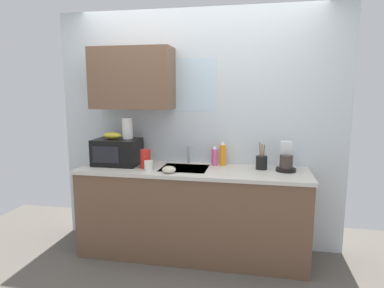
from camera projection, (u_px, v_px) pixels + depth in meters
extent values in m
cube|color=silver|center=(198.00, 130.00, 3.59)|extent=(3.05, 0.10, 2.50)
cube|color=brown|center=(132.00, 78.00, 3.42)|extent=(0.84, 0.32, 0.62)
cube|color=silver|center=(190.00, 85.00, 3.49)|extent=(0.56, 0.02, 0.55)
cube|color=brown|center=(192.00, 214.00, 3.38)|extent=(2.25, 0.60, 0.86)
cube|color=beige|center=(192.00, 171.00, 3.31)|extent=(2.28, 0.63, 0.03)
cube|color=#9EA0A5|center=(184.00, 175.00, 3.35)|extent=(0.46, 0.38, 0.14)
cylinder|color=#B2B5BA|center=(189.00, 155.00, 3.54)|extent=(0.03, 0.03, 0.18)
cube|color=black|center=(117.00, 152.00, 3.48)|extent=(0.46, 0.34, 0.27)
cube|color=black|center=(106.00, 155.00, 3.32)|extent=(0.28, 0.01, 0.17)
ellipsoid|color=gold|center=(112.00, 136.00, 3.46)|extent=(0.20, 0.11, 0.07)
cylinder|color=white|center=(127.00, 128.00, 3.47)|extent=(0.11, 0.11, 0.22)
cylinder|color=black|center=(286.00, 170.00, 3.21)|extent=(0.19, 0.19, 0.03)
cylinder|color=#3F332D|center=(286.00, 162.00, 3.19)|extent=(0.12, 0.12, 0.13)
cube|color=silver|center=(286.00, 155.00, 3.25)|extent=(0.11, 0.09, 0.26)
cylinder|color=#E55999|center=(215.00, 157.00, 3.46)|extent=(0.06, 0.06, 0.17)
cone|color=white|center=(215.00, 147.00, 3.44)|extent=(0.05, 0.05, 0.04)
cylinder|color=orange|center=(223.00, 155.00, 3.44)|extent=(0.06, 0.06, 0.22)
cone|color=white|center=(223.00, 143.00, 3.42)|extent=(0.05, 0.05, 0.04)
cylinder|color=red|center=(145.00, 159.00, 3.33)|extent=(0.10, 0.10, 0.19)
cylinder|color=white|center=(149.00, 166.00, 3.24)|extent=(0.08, 0.08, 0.09)
cylinder|color=black|center=(262.00, 163.00, 3.28)|extent=(0.11, 0.11, 0.13)
cylinder|color=olive|center=(260.00, 154.00, 3.27)|extent=(0.03, 0.02, 0.23)
cylinder|color=olive|center=(264.00, 155.00, 3.28)|extent=(0.03, 0.02, 0.20)
cylinder|color=olive|center=(262.00, 155.00, 3.25)|extent=(0.01, 0.03, 0.21)
ellipsoid|color=beige|center=(169.00, 170.00, 3.14)|extent=(0.13, 0.13, 0.06)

